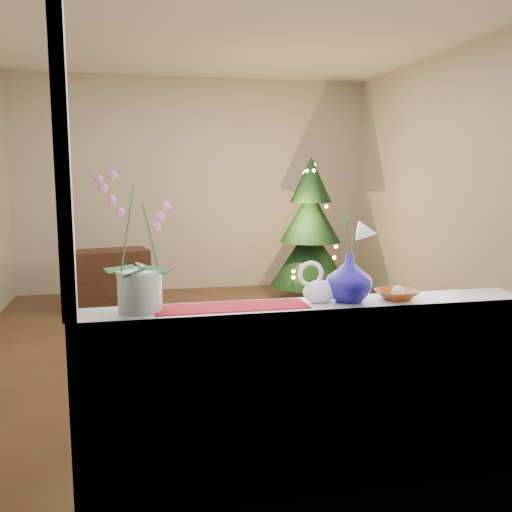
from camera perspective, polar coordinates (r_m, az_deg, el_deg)
The scene contains 17 objects.
ground at distance 5.19m, azimuth -2.76°, elevation -8.73°, with size 5.00×5.00×0.00m, color #382316.
wall_back at distance 7.43m, azimuth -6.09°, elevation 7.05°, with size 4.50×0.10×2.70m, color #BDB5A5.
wall_front at distance 2.53m, azimuth 6.55°, elevation 4.13°, with size 4.50×0.10×2.70m, color #BDB5A5.
wall_right at distance 5.77m, azimuth 19.87°, elevation 6.16°, with size 0.10×5.00×2.70m, color #BDB5A5.
ceiling at distance 5.09m, azimuth -3.00°, elevation 21.71°, with size 5.00×5.00×0.00m, color white.
window_apron at distance 2.79m, azimuth 5.95°, elevation -14.78°, with size 2.20×0.08×0.88m, color white.
windowsill at distance 2.72m, azimuth 5.50°, elevation -5.13°, with size 2.20×0.26×0.04m, color white.
window_frame at distance 2.56m, azimuth 6.47°, elevation 12.03°, with size 2.22×0.06×1.60m, color white, non-canonical shape.
runner at distance 2.63m, azimuth -2.43°, elevation -5.08°, with size 0.70×0.20×0.01m, color maroon.
orchid_pot at distance 2.55m, azimuth -11.70°, elevation 1.33°, with size 0.21×0.21×0.62m, color beige, non-canonical shape.
swan at distance 2.72m, azimuth 6.41°, elevation -2.68°, with size 0.22×0.10×0.19m, color white, non-canonical shape.
blue_vase at distance 2.76m, azimuth 9.29°, elevation -1.81°, with size 0.25×0.25×0.26m, color navy.
lily at distance 2.72m, azimuth 9.41°, elevation 2.97°, with size 0.15×0.08×0.20m, color silver, non-canonical shape.
paperweight at distance 2.86m, azimuth 14.04°, elevation -3.58°, with size 0.07×0.07×0.07m, color silver.
amber_dish at distance 2.86m, azimuth 13.89°, elevation -3.84°, with size 0.16×0.16×0.04m, color #944711.
xmas_tree at distance 6.70m, azimuth 5.45°, elevation 2.59°, with size 0.93×0.93×1.70m, color #123313, non-canonical shape.
side_table at distance 6.60m, azimuth -14.57°, elevation -2.28°, with size 0.88×0.44×0.66m, color black.
Camera 1 is at (-0.82, -4.89, 1.54)m, focal length 40.00 mm.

